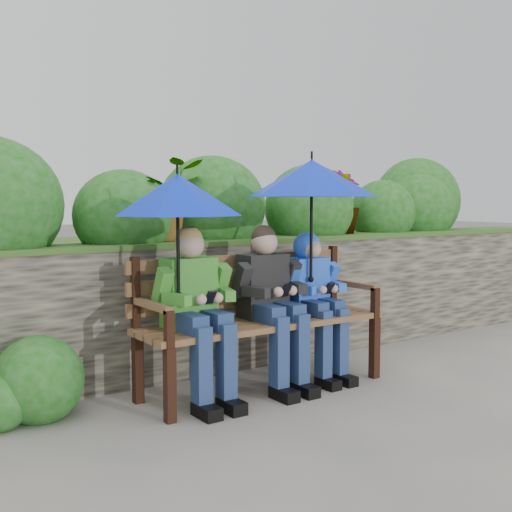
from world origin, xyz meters
TOP-DOWN VIEW (x-y plane):
  - ground at (0.00, 0.00)m, footprint 60.00×60.00m
  - garden_backdrop at (-0.04, 1.58)m, footprint 8.00×2.88m
  - park_bench at (0.03, 0.13)m, footprint 1.84×0.54m
  - boy_left at (-0.52, 0.04)m, footprint 0.51×0.59m
  - boy_middle at (0.09, 0.04)m, footprint 0.51×0.58m
  - boy_right at (0.50, 0.06)m, footprint 0.45×0.55m
  - umbrella_left at (-0.66, 0.02)m, footprint 0.83×0.83m
  - umbrella_right at (0.44, 0.02)m, footprint 0.94×0.94m

SIDE VIEW (x-z plane):
  - ground at x=0.00m, z-range 0.00..0.00m
  - park_bench at x=0.03m, z-range 0.07..1.04m
  - boy_middle at x=0.09m, z-range 0.08..1.24m
  - boy_left at x=-0.52m, z-range 0.07..1.25m
  - garden_backdrop at x=-0.04m, z-range -0.28..1.60m
  - boy_right at x=0.50m, z-range 0.12..1.22m
  - umbrella_left at x=-0.66m, z-range 0.95..1.80m
  - umbrella_right at x=0.44m, z-range 1.02..1.98m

